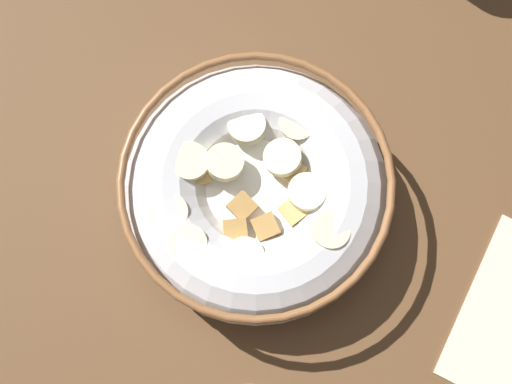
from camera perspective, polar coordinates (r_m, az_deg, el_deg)
The scene contains 2 objects.
ground_plane at distance 54.33cm, azimuth 0.00°, elevation -0.95°, with size 113.96×113.96×2.00cm, color brown.
cereal_bowl at distance 49.97cm, azimuth -0.02°, elevation 0.12°, with size 19.62×19.62×6.63cm.
Camera 1 is at (-9.42, -6.30, 52.13)cm, focal length 47.57 mm.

